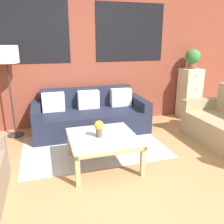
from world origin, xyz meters
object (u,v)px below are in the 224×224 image
Objects in this scene: floor_lamp at (6,58)px; potted_plant at (193,58)px; drawer_cabinet at (189,93)px; couch_dark at (90,116)px; coffee_table at (103,140)px; flower_vase at (99,127)px.

floor_lamp is 3.62m from potted_plant.
floor_lamp is at bearing -178.96° from drawer_cabinet.
potted_plant is (2.26, 0.21, 1.02)m from couch_dark.
flower_vase is (-0.05, 0.00, 0.19)m from coffee_table.
potted_plant is at bearing 90.00° from drawer_cabinet.
flower_vase is at bearing 177.35° from coffee_table.
coffee_table is 0.84× the size of drawer_cabinet.
potted_plant is at bearing 1.04° from floor_lamp.
drawer_cabinet is at bearing 5.25° from couch_dark.
couch_dark is 2.32× the size of coffee_table.
drawer_cabinet reaches higher than coffee_table.
coffee_table is at bearing -94.27° from couch_dark.
floor_lamp reaches higher than couch_dark.
flower_vase is at bearing -147.60° from drawer_cabinet.
floor_lamp is at bearing -178.96° from potted_plant.
potted_plant is (-0.00, 0.00, 0.77)m from drawer_cabinet.
couch_dark is 1.32× the size of floor_lamp.
floor_lamp is 3.82× the size of potted_plant.
drawer_cabinet is at bearing 1.04° from floor_lamp.
floor_lamp is 3.72m from drawer_cabinet.
coffee_table is 2.18m from floor_lamp.
coffee_table is 2.18× the size of potted_plant.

